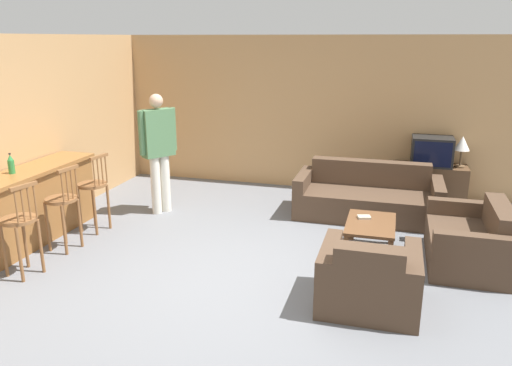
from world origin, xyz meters
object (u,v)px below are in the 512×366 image
(loveseat_right, at_px, (471,242))
(bottle, at_px, (11,164))
(bar_chair_near, at_px, (20,227))
(table_lamp, at_px, (462,145))
(armchair_near, at_px, (369,281))
(book_on_table, at_px, (364,217))
(bar_chair_mid, at_px, (63,206))
(bar_chair_far, at_px, (93,191))
(coffee_table, at_px, (370,227))
(tv, at_px, (432,151))
(person_by_window, at_px, (159,147))
(couch_far, at_px, (368,198))
(tv_unit, at_px, (429,184))

(loveseat_right, distance_m, bottle, 5.57)
(bar_chair_near, bearing_deg, table_lamp, 39.04)
(armchair_near, height_order, bottle, bottle)
(loveseat_right, relative_size, book_on_table, 7.43)
(bar_chair_mid, height_order, bar_chair_far, same)
(armchair_near, xyz_separation_m, coffee_table, (-0.06, 1.28, 0.06))
(bar_chair_near, distance_m, tv, 5.94)
(armchair_near, height_order, table_lamp, table_lamp)
(tv, bearing_deg, coffee_table, -108.55)
(bottle, distance_m, person_by_window, 2.01)
(person_by_window, bearing_deg, loveseat_right, -8.94)
(couch_far, height_order, bottle, bottle)
(armchair_near, bearing_deg, bottle, 175.57)
(person_by_window, bearing_deg, bottle, -124.89)
(bar_chair_near, height_order, person_by_window, person_by_window)
(book_on_table, height_order, person_by_window, person_by_window)
(bar_chair_mid, xyz_separation_m, coffee_table, (3.65, 0.89, -0.23))
(armchair_near, xyz_separation_m, bottle, (-4.34, 0.34, 0.79))
(bar_chair_mid, relative_size, table_lamp, 2.18)
(coffee_table, height_order, book_on_table, book_on_table)
(bar_chair_near, distance_m, armchair_near, 3.75)
(bar_chair_mid, height_order, person_by_window, person_by_window)
(loveseat_right, relative_size, person_by_window, 0.75)
(tv_unit, distance_m, tv, 0.53)
(bar_chair_mid, xyz_separation_m, armchair_near, (3.72, -0.40, -0.29))
(coffee_table, height_order, table_lamp, table_lamp)
(table_lamp, bearing_deg, person_by_window, -159.50)
(loveseat_right, distance_m, book_on_table, 1.25)
(bottle, xyz_separation_m, person_by_window, (1.15, 1.65, -0.06))
(couch_far, relative_size, tv_unit, 1.83)
(loveseat_right, bearing_deg, bar_chair_far, -176.88)
(bar_chair_near, relative_size, tv, 1.72)
(couch_far, bearing_deg, coffee_table, -85.21)
(book_on_table, bearing_deg, tv_unit, 68.43)
(couch_far, relative_size, loveseat_right, 1.55)
(couch_far, bearing_deg, armchair_near, -86.16)
(coffee_table, bearing_deg, bar_chair_mid, -166.35)
(loveseat_right, xyz_separation_m, tv, (-0.36, 2.29, 0.56))
(bar_chair_far, height_order, coffee_table, bar_chair_far)
(couch_far, relative_size, table_lamp, 4.22)
(couch_far, distance_m, armchair_near, 2.67)
(couch_far, relative_size, bottle, 8.14)
(tv, height_order, book_on_table, tv)
(couch_far, height_order, book_on_table, couch_far)
(coffee_table, xyz_separation_m, table_lamp, (1.21, 2.33, 0.62))
(bar_chair_far, xyz_separation_m, person_by_window, (0.53, 0.93, 0.44))
(bar_chair_mid, height_order, table_lamp, table_lamp)
(bar_chair_mid, height_order, bottle, bottle)
(bar_chair_near, distance_m, bar_chair_mid, 0.73)
(coffee_table, bearing_deg, bar_chair_near, -156.09)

